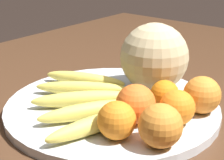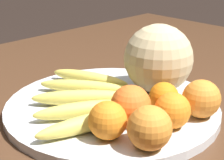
% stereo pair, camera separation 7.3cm
% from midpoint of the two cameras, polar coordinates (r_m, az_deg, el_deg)
% --- Properties ---
extents(kitchen_table, '(1.61, 1.13, 0.74)m').
position_cam_midpoint_polar(kitchen_table, '(0.85, 1.80, -7.89)').
color(kitchen_table, '#4C301E').
rests_on(kitchen_table, ground_plane).
extents(fruit_bowl, '(0.43, 0.43, 0.02)m').
position_cam_midpoint_polar(fruit_bowl, '(0.76, 2.78, -4.14)').
color(fruit_bowl, silver).
rests_on(fruit_bowl, kitchen_table).
extents(melon, '(0.15, 0.15, 0.15)m').
position_cam_midpoint_polar(melon, '(0.80, 9.71, 3.20)').
color(melon, '#C6B284').
rests_on(melon, fruit_bowl).
extents(banana_bunch, '(0.29, 0.29, 0.03)m').
position_cam_midpoint_polar(banana_bunch, '(0.74, -1.08, -2.78)').
color(banana_bunch, '#473819').
rests_on(banana_bunch, fruit_bowl).
extents(orange_front_left, '(0.06, 0.06, 0.06)m').
position_cam_midpoint_polar(orange_front_left, '(0.66, 12.35, -4.63)').
color(orange_front_left, orange).
rests_on(orange_front_left, fruit_bowl).
extents(orange_front_right, '(0.06, 0.06, 0.06)m').
position_cam_midpoint_polar(orange_front_right, '(0.61, 2.77, -6.24)').
color(orange_front_right, orange).
rests_on(orange_front_right, fruit_bowl).
extents(orange_mid_center, '(0.07, 0.07, 0.07)m').
position_cam_midpoint_polar(orange_mid_center, '(0.66, 6.05, -3.87)').
color(orange_mid_center, orange).
rests_on(orange_mid_center, fruit_bowl).
extents(orange_back_left, '(0.07, 0.07, 0.07)m').
position_cam_midpoint_polar(orange_back_left, '(0.59, 9.31, -7.31)').
color(orange_back_left, orange).
rests_on(orange_back_left, fruit_bowl).
extents(orange_back_right, '(0.06, 0.06, 0.06)m').
position_cam_midpoint_polar(orange_back_right, '(0.72, 10.79, -2.60)').
color(orange_back_right, orange).
rests_on(orange_back_right, fruit_bowl).
extents(orange_top_small, '(0.07, 0.07, 0.07)m').
position_cam_midpoint_polar(orange_top_small, '(0.71, 16.35, -2.83)').
color(orange_top_small, orange).
rests_on(orange_top_small, fruit_bowl).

